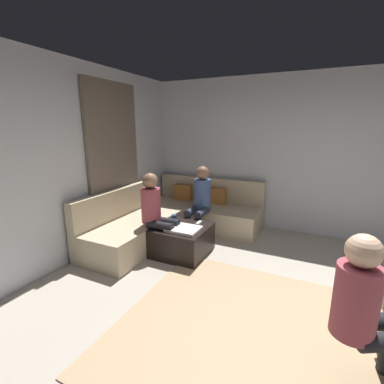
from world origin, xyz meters
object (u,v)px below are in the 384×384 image
object	(u,v)px
coffee_mug	(174,218)
person_on_armchair	(368,309)
game_remote	(199,223)
person_on_couch_side	(157,211)
sectional_couch	(175,218)
ottoman	(182,240)
person_on_couch_back	(200,199)

from	to	relation	value
coffee_mug	person_on_armchair	bearing A→B (deg)	-33.04
game_remote	coffee_mug	bearing A→B (deg)	-174.29
game_remote	person_on_couch_side	distance (m)	0.66
sectional_couch	person_on_armchair	xyz separation A→B (m)	(2.58, -1.97, 0.36)
sectional_couch	ottoman	xyz separation A→B (m)	(0.47, -0.63, -0.07)
sectional_couch	person_on_armchair	distance (m)	3.27
person_on_couch_side	person_on_armchair	size ratio (longest dim) A/B	1.02
ottoman	person_on_armchair	distance (m)	2.54
game_remote	person_on_couch_back	xyz separation A→B (m)	(-0.19, 0.47, 0.23)
game_remote	ottoman	bearing A→B (deg)	-129.29
coffee_mug	sectional_couch	bearing A→B (deg)	118.33
person_on_couch_back	person_on_couch_side	size ratio (longest dim) A/B	1.00
ottoman	game_remote	distance (m)	0.36
ottoman	coffee_mug	xyz separation A→B (m)	(-0.22, 0.18, 0.26)
sectional_couch	ottoman	world-z (taller)	sectional_couch
sectional_couch	coffee_mug	xyz separation A→B (m)	(0.25, -0.45, 0.19)
coffee_mug	game_remote	xyz separation A→B (m)	(0.40, 0.04, -0.04)
person_on_couch_side	sectional_couch	bearing A→B (deg)	-169.35
person_on_couch_side	person_on_armchair	world-z (taller)	person_on_couch_side
person_on_couch_side	person_on_armchair	xyz separation A→B (m)	(2.43, -1.19, -0.01)
sectional_couch	coffee_mug	size ratio (longest dim) A/B	26.84
sectional_couch	person_on_couch_side	world-z (taller)	person_on_couch_side
coffee_mug	person_on_couch_side	size ratio (longest dim) A/B	0.08
person_on_couch_back	person_on_couch_side	bearing A→B (deg)	70.03
person_on_armchair	sectional_couch	bearing A→B (deg)	-157.15
game_remote	person_on_couch_back	world-z (taller)	person_on_couch_back
game_remote	sectional_couch	bearing A→B (deg)	147.27
sectional_couch	person_on_armchair	bearing A→B (deg)	-37.41
person_on_armchair	ottoman	bearing A→B (deg)	-152.07
ottoman	person_on_couch_side	size ratio (longest dim) A/B	0.63
ottoman	person_on_couch_side	xyz separation A→B (m)	(-0.32, -0.15, 0.45)
ottoman	coffee_mug	distance (m)	0.38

